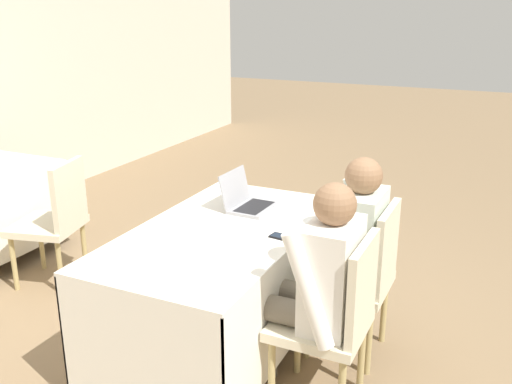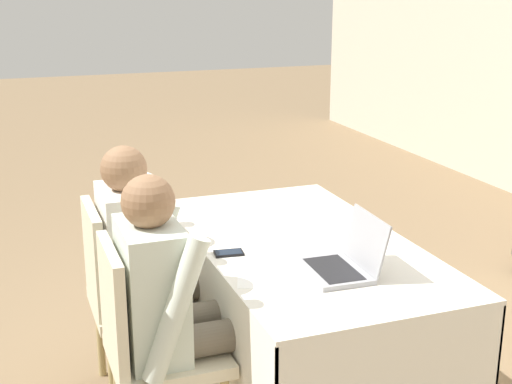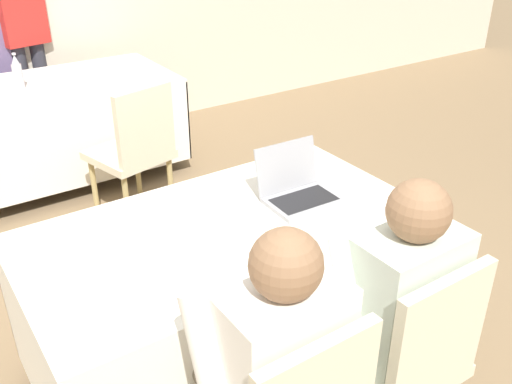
# 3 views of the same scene
# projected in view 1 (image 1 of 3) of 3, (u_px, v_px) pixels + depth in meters

# --- Properties ---
(ground_plane) EXTENTS (24.00, 24.00, 0.00)m
(ground_plane) POSITION_uv_depth(u_px,v_px,m) (223.00, 343.00, 3.40)
(ground_plane) COLOR #846B4C
(conference_table_near) EXTENTS (1.62, 0.90, 0.73)m
(conference_table_near) POSITION_uv_depth(u_px,v_px,m) (221.00, 257.00, 3.23)
(conference_table_near) COLOR white
(conference_table_near) RESTS_ON ground_plane
(laptop) EXTENTS (0.32, 0.29, 0.23)m
(laptop) POSITION_uv_depth(u_px,v_px,m) (248.00, 202.00, 3.49)
(laptop) COLOR #99999E
(laptop) RESTS_ON conference_table_near
(cell_phone) EXTENTS (0.09, 0.13, 0.01)m
(cell_phone) POSITION_uv_depth(u_px,v_px,m) (281.00, 237.00, 3.06)
(cell_phone) COLOR black
(cell_phone) RESTS_ON conference_table_near
(paper_beside_laptop) EXTENTS (0.27, 0.34, 0.00)m
(paper_beside_laptop) POSITION_uv_depth(u_px,v_px,m) (181.00, 250.00, 2.90)
(paper_beside_laptop) COLOR white
(paper_beside_laptop) RESTS_ON conference_table_near
(paper_centre_table) EXTENTS (0.30, 0.35, 0.00)m
(paper_centre_table) POSITION_uv_depth(u_px,v_px,m) (286.00, 217.00, 3.36)
(paper_centre_table) COLOR white
(paper_centre_table) RESTS_ON conference_table_near
(chair_near_left) EXTENTS (0.44, 0.44, 0.90)m
(chair_near_left) POSITION_uv_depth(u_px,v_px,m) (335.00, 316.00, 2.73)
(chair_near_left) COLOR tan
(chair_near_left) RESTS_ON ground_plane
(chair_near_right) EXTENTS (0.44, 0.44, 0.90)m
(chair_near_right) POSITION_uv_depth(u_px,v_px,m) (362.00, 274.00, 3.16)
(chair_near_right) COLOR tan
(chair_near_right) RESTS_ON ground_plane
(chair_far_spare) EXTENTS (0.53, 0.53, 0.90)m
(chair_far_spare) POSITION_uv_depth(u_px,v_px,m) (55.00, 217.00, 4.01)
(chair_far_spare) COLOR tan
(chair_far_spare) RESTS_ON ground_plane
(person_checkered_shirt) EXTENTS (0.50, 0.52, 1.16)m
(person_checkered_shirt) POSITION_uv_depth(u_px,v_px,m) (316.00, 282.00, 2.72)
(person_checkered_shirt) COLOR #665B4C
(person_checkered_shirt) RESTS_ON ground_plane
(person_white_shirt) EXTENTS (0.50, 0.52, 1.16)m
(person_white_shirt) POSITION_uv_depth(u_px,v_px,m) (346.00, 244.00, 3.15)
(person_white_shirt) COLOR #665B4C
(person_white_shirt) RESTS_ON ground_plane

